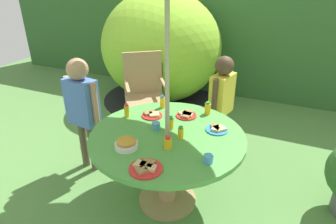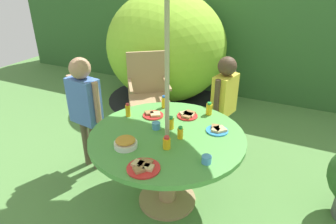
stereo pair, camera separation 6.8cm
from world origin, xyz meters
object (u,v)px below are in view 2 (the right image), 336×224
object	(u,v)px
juice_bottle_far_left	(167,143)
juice_bottle_mid_right	(164,102)
child_in_blue_shirt	(84,101)
cup_near	(207,159)
plate_center_front	(143,167)
juice_bottle_near_right	(209,109)
juice_bottle_mid_left	(128,110)
plate_front_edge	(153,115)
wooden_chair	(148,90)
juice_bottle_far_right	(171,123)
snack_bowl	(126,143)
garden_table	(167,149)
plate_back_edge	(188,115)
child_in_yellow_shirt	(225,95)
dome_tent	(166,48)
cup_far	(156,126)
plate_near_left	(217,130)
juice_bottle_center_back	(180,133)

from	to	relation	value
juice_bottle_far_left	juice_bottle_mid_right	size ratio (longest dim) A/B	0.83
child_in_blue_shirt	cup_near	distance (m)	1.43
plate_center_front	juice_bottle_near_right	bearing A→B (deg)	81.70
cup_near	juice_bottle_mid_left	bearing A→B (deg)	156.92
plate_front_edge	juice_bottle_far_left	distance (m)	0.56
wooden_chair	juice_bottle_far_right	world-z (taller)	wooden_chair
snack_bowl	juice_bottle_near_right	size ratio (longest dim) A/B	1.47
child_in_blue_shirt	snack_bowl	bearing A→B (deg)	-22.20
garden_table	plate_back_edge	world-z (taller)	plate_back_edge
snack_bowl	plate_center_front	bearing A→B (deg)	-34.84
plate_front_edge	juice_bottle_far_left	bearing A→B (deg)	-51.21
child_in_yellow_shirt	dome_tent	bearing A→B (deg)	-120.54
garden_table	plate_front_edge	xyz separation A→B (m)	(-0.26, 0.24, 0.16)
juice_bottle_far_right	wooden_chair	bearing A→B (deg)	127.93
juice_bottle_far_right	child_in_blue_shirt	bearing A→B (deg)	177.75
juice_bottle_mid_left	cup_far	size ratio (longest dim) A/B	1.83
plate_center_front	juice_bottle_far_left	world-z (taller)	juice_bottle_far_left
juice_bottle_mid_right	cup_far	size ratio (longest dim) A/B	1.77
plate_near_left	juice_bottle_far_right	world-z (taller)	juice_bottle_far_right
child_in_blue_shirt	plate_front_edge	size ratio (longest dim) A/B	6.34
snack_bowl	cup_near	xyz separation A→B (m)	(0.62, 0.07, -0.01)
plate_back_edge	plate_near_left	xyz separation A→B (m)	(0.33, -0.14, -0.00)
child_in_blue_shirt	juice_bottle_near_right	xyz separation A→B (m)	(1.15, 0.36, -0.00)
juice_bottle_far_left	cup_far	size ratio (longest dim) A/B	1.48
juice_bottle_mid_left	cup_near	size ratio (longest dim) A/B	1.83
plate_center_front	juice_bottle_mid_left	world-z (taller)	juice_bottle_mid_left
child_in_blue_shirt	plate_back_edge	bearing A→B (deg)	21.14
juice_bottle_far_left	garden_table	bearing A→B (deg)	114.68
juice_bottle_mid_left	plate_front_edge	bearing A→B (deg)	26.93
juice_bottle_far_right	cup_near	bearing A→B (deg)	-37.73
plate_front_edge	juice_bottle_mid_right	bearing A→B (deg)	86.88
plate_center_front	cup_near	world-z (taller)	cup_near
wooden_chair	child_in_blue_shirt	bearing A→B (deg)	-136.19
plate_near_left	cup_near	distance (m)	0.46
snack_bowl	juice_bottle_mid_right	world-z (taller)	juice_bottle_mid_right
juice_bottle_mid_right	cup_far	bearing A→B (deg)	-72.68
plate_back_edge	juice_bottle_near_right	xyz separation A→B (m)	(0.16, 0.12, 0.04)
child_in_yellow_shirt	plate_near_left	bearing A→B (deg)	23.69
garden_table	cup_far	bearing A→B (deg)	161.64
juice_bottle_far_left	dome_tent	bearing A→B (deg)	115.96
wooden_chair	cup_far	xyz separation A→B (m)	(0.67, -1.05, 0.17)
plate_front_edge	juice_bottle_center_back	distance (m)	0.46
garden_table	dome_tent	bearing A→B (deg)	116.07
child_in_blue_shirt	snack_bowl	xyz separation A→B (m)	(0.76, -0.44, -0.02)
plate_back_edge	juice_bottle_far_left	xyz separation A→B (m)	(0.06, -0.56, 0.03)
child_in_blue_shirt	juice_bottle_far_right	bearing A→B (deg)	5.73
child_in_blue_shirt	plate_center_front	world-z (taller)	child_in_blue_shirt
wooden_chair	juice_bottle_near_right	xyz separation A→B (m)	(0.98, -0.60, 0.20)
juice_bottle_far_left	juice_bottle_center_back	distance (m)	0.18
dome_tent	snack_bowl	xyz separation A→B (m)	(0.84, -2.44, -0.09)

